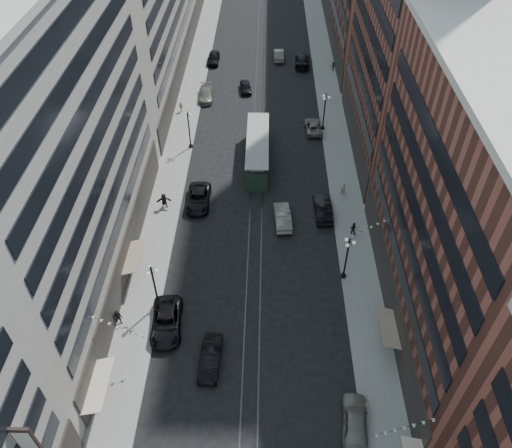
# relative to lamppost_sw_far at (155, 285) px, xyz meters

# --- Properties ---
(ground) EXTENTS (220.00, 220.00, 0.00)m
(ground) POSITION_rel_lamppost_sw_far_xyz_m (9.20, 32.00, -3.10)
(ground) COLOR black
(ground) RESTS_ON ground
(sidewalk_west) EXTENTS (4.00, 180.00, 0.15)m
(sidewalk_west) POSITION_rel_lamppost_sw_far_xyz_m (-1.80, 42.00, -3.02)
(sidewalk_west) COLOR gray
(sidewalk_west) RESTS_ON ground
(sidewalk_east) EXTENTS (4.00, 180.00, 0.15)m
(sidewalk_east) POSITION_rel_lamppost_sw_far_xyz_m (20.20, 42.00, -3.02)
(sidewalk_east) COLOR gray
(sidewalk_east) RESTS_ON ground
(rail_west) EXTENTS (0.12, 180.00, 0.02)m
(rail_west) POSITION_rel_lamppost_sw_far_xyz_m (8.50, 42.00, -3.09)
(rail_west) COLOR #2D2D33
(rail_west) RESTS_ON ground
(rail_east) EXTENTS (0.12, 180.00, 0.02)m
(rail_east) POSITION_rel_lamppost_sw_far_xyz_m (9.90, 42.00, -3.09)
(rail_east) COLOR #2D2D33
(rail_east) RESTS_ON ground
(building_west_mid) EXTENTS (8.00, 36.00, 28.00)m
(building_west_mid) POSITION_rel_lamppost_sw_far_xyz_m (-7.80, 5.00, 10.90)
(building_west_mid) COLOR #A59F92
(building_west_mid) RESTS_ON ground
(building_east_mid) EXTENTS (8.00, 30.00, 24.00)m
(building_east_mid) POSITION_rel_lamppost_sw_far_xyz_m (26.20, -0.00, 8.90)
(building_east_mid) COLOR brown
(building_east_mid) RESTS_ON ground
(lamppost_sw_far) EXTENTS (1.03, 1.14, 5.52)m
(lamppost_sw_far) POSITION_rel_lamppost_sw_far_xyz_m (0.00, 0.00, 0.00)
(lamppost_sw_far) COLOR black
(lamppost_sw_far) RESTS_ON sidewalk_west
(lamppost_sw_mid) EXTENTS (1.03, 1.14, 5.52)m
(lamppost_sw_mid) POSITION_rel_lamppost_sw_far_xyz_m (0.00, 27.00, 0.00)
(lamppost_sw_mid) COLOR black
(lamppost_sw_mid) RESTS_ON sidewalk_west
(lamppost_se_far) EXTENTS (1.03, 1.14, 5.52)m
(lamppost_se_far) POSITION_rel_lamppost_sw_far_xyz_m (18.40, 4.00, 0.00)
(lamppost_se_far) COLOR black
(lamppost_se_far) RESTS_ON sidewalk_east
(lamppost_se_mid) EXTENTS (1.03, 1.14, 5.52)m
(lamppost_se_mid) POSITION_rel_lamppost_sw_far_xyz_m (18.40, 32.00, 0.00)
(lamppost_se_mid) COLOR black
(lamppost_se_mid) RESTS_ON sidewalk_east
(streetcar) EXTENTS (2.85, 12.89, 3.57)m
(streetcar) POSITION_rel_lamppost_sw_far_xyz_m (9.20, 23.95, -1.45)
(streetcar) COLOR #243829
(streetcar) RESTS_ON ground
(car_2) EXTENTS (3.20, 6.15, 1.65)m
(car_2) POSITION_rel_lamppost_sw_far_xyz_m (1.22, -2.46, -2.27)
(car_2) COLOR black
(car_2) RESTS_ON ground
(car_4) EXTENTS (2.52, 5.18, 1.70)m
(car_4) POSITION_rel_lamppost_sw_far_xyz_m (17.60, -11.63, -2.24)
(car_4) COLOR slate
(car_4) RESTS_ON ground
(car_5) EXTENTS (1.94, 4.95, 1.61)m
(car_5) POSITION_rel_lamppost_sw_far_xyz_m (5.65, -6.20, -2.29)
(car_5) COLOR black
(car_5) RESTS_ON ground
(pedestrian_2) EXTENTS (0.91, 0.54, 1.81)m
(pedestrian_2) POSITION_rel_lamppost_sw_far_xyz_m (-3.30, -2.28, -2.04)
(pedestrian_2) COLOR black
(pedestrian_2) RESTS_ON sidewalk_west
(pedestrian_4) EXTENTS (0.60, 0.99, 1.58)m
(pedestrian_4) POSITION_rel_lamppost_sw_far_xyz_m (18.70, -10.33, -2.16)
(pedestrian_4) COLOR beige
(pedestrian_4) RESTS_ON sidewalk_east
(car_7) EXTENTS (2.73, 5.84, 1.62)m
(car_7) POSITION_rel_lamppost_sw_far_xyz_m (2.31, 15.36, -2.29)
(car_7) COLOR black
(car_7) RESTS_ON ground
(car_8) EXTENTS (2.46, 5.42, 1.54)m
(car_8) POSITION_rel_lamppost_sw_far_xyz_m (0.80, 40.47, -2.33)
(car_8) COLOR slate
(car_8) RESTS_ON ground
(car_9) EXTENTS (2.04, 4.93, 1.67)m
(car_9) POSITION_rel_lamppost_sw_far_xyz_m (0.92, 53.24, -2.26)
(car_9) COLOR black
(car_9) RESTS_ON ground
(car_10) EXTENTS (2.02, 5.36, 1.75)m
(car_10) POSITION_rel_lamppost_sw_far_xyz_m (17.01, 13.81, -2.22)
(car_10) COLOR black
(car_10) RESTS_ON ground
(car_11) EXTENTS (2.44, 5.05, 1.38)m
(car_11) POSITION_rel_lamppost_sw_far_xyz_m (17.02, 31.73, -2.40)
(car_11) COLOR slate
(car_11) RESTS_ON ground
(car_12) EXTENTS (2.72, 6.10, 1.74)m
(car_12) POSITION_rel_lamppost_sw_far_xyz_m (16.40, 52.53, -2.23)
(car_12) COLOR black
(car_12) RESTS_ON ground
(car_13) EXTENTS (2.19, 4.27, 1.39)m
(car_13) POSITION_rel_lamppost_sw_far_xyz_m (6.92, 43.05, -2.40)
(car_13) COLOR black
(car_13) RESTS_ON ground
(car_14) EXTENTS (1.71, 4.80, 1.58)m
(car_14) POSITION_rel_lamppost_sw_far_xyz_m (12.37, 54.77, -2.31)
(car_14) COLOR slate
(car_14) RESTS_ON ground
(pedestrian_5) EXTENTS (1.87, 0.85, 1.95)m
(pedestrian_5) POSITION_rel_lamppost_sw_far_xyz_m (-1.62, 14.47, -1.97)
(pedestrian_5) COLOR black
(pedestrian_5) RESTS_ON sidewalk_west
(pedestrian_6) EXTENTS (0.93, 0.51, 1.52)m
(pedestrian_6) POSITION_rel_lamppost_sw_far_xyz_m (-2.50, 36.35, -2.19)
(pedestrian_6) COLOR #ABA08E
(pedestrian_6) RESTS_ON sidewalk_west
(pedestrian_7) EXTENTS (0.84, 0.62, 1.55)m
(pedestrian_7) POSITION_rel_lamppost_sw_far_xyz_m (20.09, 10.46, -2.17)
(pedestrian_7) COLOR black
(pedestrian_7) RESTS_ON sidewalk_east
(pedestrian_8) EXTENTS (0.82, 0.69, 1.90)m
(pedestrian_8) POSITION_rel_lamppost_sw_far_xyz_m (19.67, 17.24, -2.00)
(pedestrian_8) COLOR #ADA790
(pedestrian_8) RESTS_ON sidewalk_east
(pedestrian_9) EXTENTS (1.11, 0.60, 1.63)m
(pedestrian_9) POSITION_rel_lamppost_sw_far_xyz_m (21.52, 50.09, -2.13)
(pedestrian_9) COLOR black
(pedestrian_9) RESTS_ON sidewalk_east
(car_extra_0) EXTENTS (2.15, 5.21, 1.68)m
(car_extra_0) POSITION_rel_lamppost_sw_far_xyz_m (12.28, 12.30, -2.26)
(car_extra_0) COLOR gray
(car_extra_0) RESTS_ON ground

